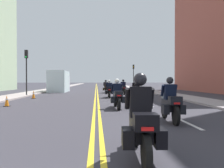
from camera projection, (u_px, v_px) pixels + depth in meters
name	position (u px, v px, depth m)	size (l,w,h in m)	color
ground_plane	(96.00, 88.00, 47.60)	(264.00, 264.00, 0.00)	#333139
sidewalk_left	(60.00, 88.00, 47.06)	(2.47, 144.00, 0.12)	#9D928F
sidewalk_right	(132.00, 87.00, 48.13)	(2.47, 144.00, 0.12)	gray
centreline_yellow_inner	(96.00, 88.00, 47.59)	(0.12, 132.00, 0.01)	yellow
centreline_yellow_outer	(97.00, 88.00, 47.61)	(0.12, 132.00, 0.01)	yellow
lane_dashes_white	(121.00, 92.00, 28.87)	(0.14, 56.40, 0.01)	silver
motorcycle_0	(141.00, 124.00, 4.27)	(0.78, 2.11, 1.66)	black
motorcycle_1	(171.00, 103.00, 8.07)	(0.78, 2.17, 1.65)	black
motorcycle_2	(117.00, 96.00, 11.99)	(0.77, 2.32, 1.62)	black
motorcycle_3	(136.00, 92.00, 16.35)	(0.76, 2.18, 1.65)	black
motorcycle_4	(109.00, 90.00, 19.73)	(0.77, 2.25, 1.59)	black
motorcycle_5	(123.00, 88.00, 24.19)	(0.77, 2.12, 1.66)	black
motorcycle_6	(106.00, 88.00, 27.28)	(0.76, 2.10, 1.61)	black
traffic_cone_0	(7.00, 101.00, 13.01)	(0.32, 0.32, 0.67)	black
traffic_cone_1	(34.00, 95.00, 18.74)	(0.34, 0.34, 0.68)	black
traffic_light_near	(26.00, 64.00, 21.71)	(0.28, 0.38, 4.50)	black
traffic_light_far	(133.00, 72.00, 41.18)	(0.28, 0.38, 4.49)	black
parked_truck	(60.00, 82.00, 30.43)	(2.20, 6.50, 2.80)	#BAB1C5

